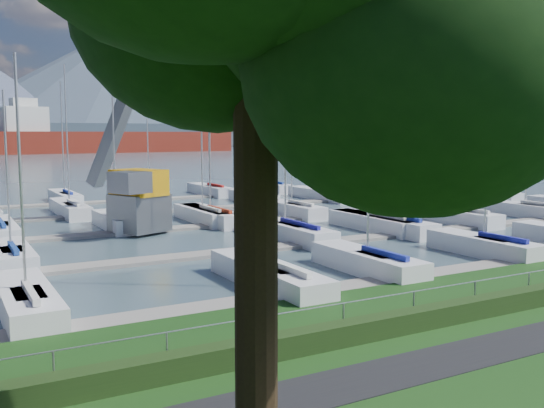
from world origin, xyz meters
TOP-DOWN VIEW (x-y plane):
  - path at (0.00, -3.00)m, footprint 160.00×2.00m
  - hedge at (0.00, -0.40)m, footprint 80.00×0.70m
  - fence at (0.00, 0.00)m, footprint 80.00×0.04m
  - docks at (0.00, 26.00)m, footprint 90.00×41.60m
  - crane at (-2.61, 26.82)m, footprint 7.89×12.85m
  - cargo_ship_mid at (40.34, 216.15)m, footprint 93.65×25.83m
  - cargo_ship_east at (175.05, 178.14)m, footprint 92.33×45.62m
  - sailboat_fleet at (-0.96, 28.76)m, footprint 75.94×50.12m

SIDE VIEW (x-z plane):
  - docks at x=0.00m, z-range -0.34..-0.09m
  - path at x=0.00m, z-range -0.01..0.03m
  - hedge at x=0.00m, z-range 0.00..0.70m
  - fence at x=0.00m, z-range 1.18..1.22m
  - cargo_ship_mid at x=40.34m, z-range -7.14..14.36m
  - cargo_ship_east at x=175.05m, z-range -7.13..14.37m
  - crane at x=-2.61m, z-range -5.85..16.50m
  - sailboat_fleet at x=-0.96m, z-range -1.34..12.27m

